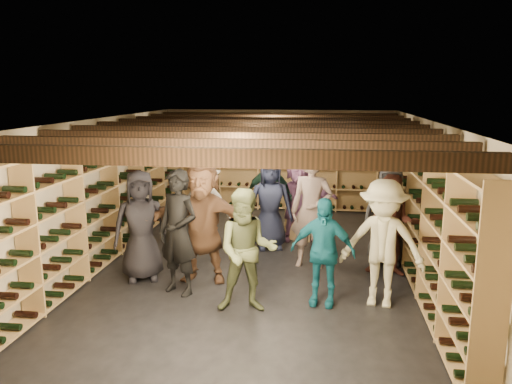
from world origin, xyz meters
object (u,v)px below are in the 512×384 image
Objects in this scene: person_0 at (141,226)px; person_12 at (388,214)px; crate_stack_right at (304,217)px; person_9 at (204,206)px; person_5 at (203,221)px; person_10 at (269,197)px; person_4 at (323,252)px; person_2 at (247,251)px; person_11 at (298,200)px; person_7 at (311,211)px; person_8 at (393,226)px; person_1 at (178,232)px; crate_loose at (296,225)px; crate_stack_left at (300,222)px; person_3 at (382,243)px; person_6 at (270,204)px.

person_0 is 1.00× the size of person_12.
crate_stack_right is 2.51m from person_12.
person_0 is 1.65m from person_9.
person_10 is (0.76, 2.25, -0.09)m from person_5.
person_4 is 0.90× the size of person_9.
person_2 is 1.29m from person_5.
person_5 is at bearing -114.51° from crate_stack_right.
person_11 is at bearing 73.95° from person_2.
person_0 is at bearing -151.62° from person_7.
crate_stack_right is at bearing 127.73° from person_8.
person_5 is 2.38m from person_10.
person_1 is 1.15m from person_2.
crate_loose is 0.27× the size of person_7.
person_1 is (0.72, -0.45, 0.05)m from person_0.
person_3 is (1.24, -2.91, 0.53)m from crate_stack_left.
person_4 is at bearing -118.40° from person_12.
person_7 reaches higher than person_0.
person_1 reaches higher than crate_stack_right.
person_0 reaches higher than person_6.
person_2 is 2.70m from person_9.
crate_loose is at bearing 73.60° from person_10.
person_10 is (-2.12, 1.64, 0.04)m from person_8.
person_1 is 1.12× the size of person_8.
person_6 is 0.55m from person_10.
person_5 is (0.95, 0.07, 0.08)m from person_0.
person_0 is 0.91× the size of person_5.
person_11 is at bearing -96.58° from crate_stack_right.
person_11 reaches higher than crate_stack_left.
person_3 is 1.74m from person_12.
person_12 is (3.83, 1.23, 0.00)m from person_0.
person_8 is (1.27, -0.22, -0.14)m from person_7.
person_7 is (0.26, -1.52, 0.60)m from crate_stack_left.
crate_loose is at bearing 98.14° from crate_stack_left.
person_2 is 1.02× the size of person_8.
person_12 is at bearing 23.47° from person_7.
person_3 is at bearing -81.43° from person_11.
person_1 is 2.29m from person_7.
person_7 is 2.05m from person_9.
person_2 is 3.27m from person_11.
person_1 is at bearing -174.18° from person_4.
crate_stack_left is 2.36m from person_8.
crate_stack_right is 1.24m from person_10.
crate_stack_right is at bearing 85.31° from crate_stack_left.
person_6 is at bearing -108.05° from crate_loose.
crate_stack_right is at bearing 32.36° from person_0.
person_6 is (-0.42, -1.30, 0.75)m from crate_loose.
person_4 is at bearing -96.25° from person_11.
crate_stack_right is 1.03m from person_11.
crate_stack_left is 1.66m from person_7.
person_11 is (-1.27, 2.81, -0.06)m from person_3.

